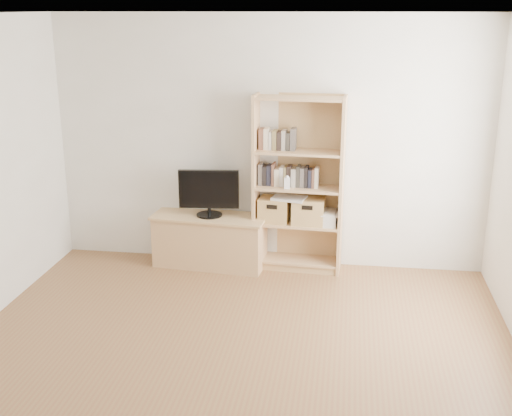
% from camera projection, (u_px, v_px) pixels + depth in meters
% --- Properties ---
extents(floor, '(4.50, 5.00, 0.01)m').
position_uv_depth(floor, '(224.00, 388.00, 4.65)').
color(floor, brown).
rests_on(floor, ground).
extents(back_wall, '(4.50, 0.02, 2.60)m').
position_uv_depth(back_wall, '(268.00, 143.00, 6.62)').
color(back_wall, silver).
rests_on(back_wall, floor).
extents(ceiling, '(4.50, 5.00, 0.01)m').
position_uv_depth(ceiling, '(217.00, 15.00, 3.87)').
color(ceiling, white).
rests_on(ceiling, back_wall).
extents(tv_stand, '(1.19, 0.54, 0.53)m').
position_uv_depth(tv_stand, '(210.00, 241.00, 6.81)').
color(tv_stand, tan).
rests_on(tv_stand, floor).
extents(bookshelf, '(0.93, 0.37, 1.82)m').
position_uv_depth(bookshelf, '(298.00, 185.00, 6.54)').
color(bookshelf, tan).
rests_on(bookshelf, floor).
extents(television, '(0.63, 0.11, 0.49)m').
position_uv_depth(television, '(209.00, 193.00, 6.65)').
color(television, black).
rests_on(television, tv_stand).
extents(books_row_mid, '(0.83, 0.20, 0.22)m').
position_uv_depth(books_row_mid, '(299.00, 176.00, 6.53)').
color(books_row_mid, '#574F4B').
rests_on(books_row_mid, bookshelf).
extents(books_row_upper, '(0.36, 0.14, 0.19)m').
position_uv_depth(books_row_upper, '(279.00, 140.00, 6.46)').
color(books_row_upper, '#574F4B').
rests_on(books_row_upper, bookshelf).
extents(baby_monitor, '(0.06, 0.04, 0.11)m').
position_uv_depth(baby_monitor, '(287.00, 183.00, 6.45)').
color(baby_monitor, white).
rests_on(baby_monitor, bookshelf).
extents(basket_left, '(0.33, 0.28, 0.25)m').
position_uv_depth(basket_left, '(274.00, 210.00, 6.66)').
color(basket_left, '#A9854C').
rests_on(basket_left, bookshelf).
extents(basket_right, '(0.34, 0.28, 0.27)m').
position_uv_depth(basket_right, '(308.00, 211.00, 6.59)').
color(basket_right, '#A9854C').
rests_on(basket_right, bookshelf).
extents(laptop, '(0.38, 0.30, 0.03)m').
position_uv_depth(laptop, '(289.00, 198.00, 6.58)').
color(laptop, white).
rests_on(laptop, basket_left).
extents(magazine_stack, '(0.19, 0.27, 0.12)m').
position_uv_depth(magazine_stack, '(328.00, 219.00, 6.58)').
color(magazine_stack, beige).
rests_on(magazine_stack, bookshelf).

